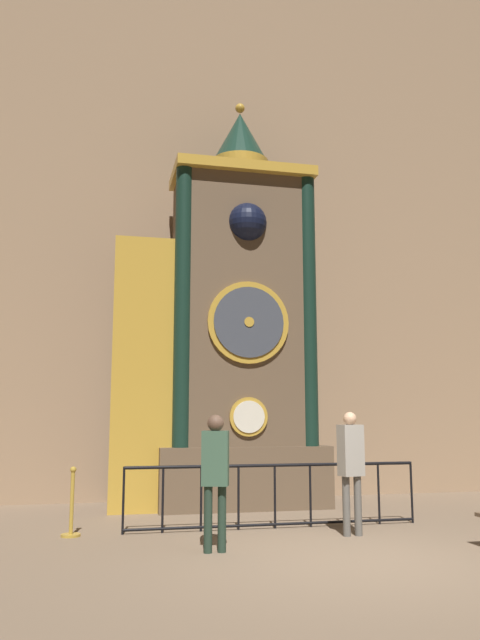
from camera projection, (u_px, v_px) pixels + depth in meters
ground_plane at (365, 563)px, 7.33m from camera, size 28.00×28.00×0.00m
cathedral_back_wall at (242, 197)px, 14.23m from camera, size 24.00×0.32×13.33m
clock_tower at (223, 331)px, 12.36m from camera, size 4.14×1.82×8.26m
railing_fence at (275, 492)px, 9.67m from camera, size 4.67×0.05×0.98m
visitor_near at (215, 468)px, 8.05m from camera, size 0.39×0.31×1.73m
visitor_far at (351, 461)px, 9.14m from camera, size 0.38×0.29×1.77m
stanchion_post at (71, 514)px, 8.99m from camera, size 0.28×0.28×0.98m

